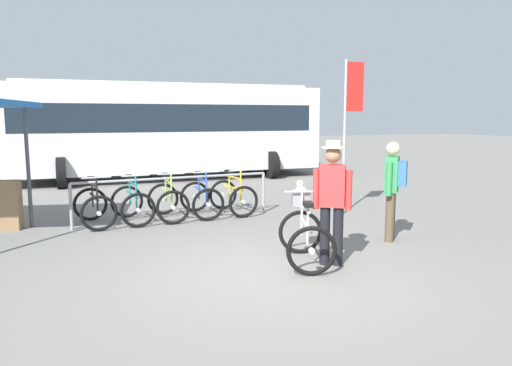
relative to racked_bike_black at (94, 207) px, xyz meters
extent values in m
plane|color=slate|center=(2.09, -3.68, -0.37)|extent=(80.00, 80.00, 0.00)
cylinder|color=#99999E|center=(-0.41, -0.21, 0.06)|extent=(0.06, 0.06, 0.85)
cylinder|color=#99999E|center=(3.43, 0.06, 0.06)|extent=(0.06, 0.06, 0.85)
cylinder|color=#99999E|center=(1.51, -0.07, 0.48)|extent=(3.84, 0.32, 0.05)
torus|color=black|center=(-0.06, 0.51, -0.04)|extent=(0.66, 0.15, 0.66)
cylinder|color=#B7B7BC|center=(-0.06, 0.51, -0.04)|extent=(0.09, 0.07, 0.08)
torus|color=black|center=(0.06, -0.51, -0.04)|extent=(0.66, 0.15, 0.66)
cylinder|color=#B7B7BC|center=(0.06, -0.51, -0.04)|extent=(0.09, 0.07, 0.08)
cube|color=black|center=(0.00, 0.00, 0.19)|extent=(0.14, 0.92, 0.04)
cube|color=black|center=(0.01, -0.05, 0.41)|extent=(0.11, 0.61, 0.04)
cylinder|color=black|center=(-0.02, 0.18, 0.24)|extent=(0.03, 0.03, 0.55)
cube|color=black|center=(-0.02, 0.18, 0.51)|extent=(0.15, 0.25, 0.06)
cylinder|color=black|center=(0.04, -0.38, 0.28)|extent=(0.03, 0.03, 0.63)
cylinder|color=#B7B7BC|center=(0.04, -0.38, 0.59)|extent=(0.52, 0.09, 0.03)
torus|color=black|center=(0.65, 0.56, -0.04)|extent=(0.66, 0.14, 0.66)
cylinder|color=#B7B7BC|center=(0.65, 0.56, -0.04)|extent=(0.09, 0.07, 0.08)
torus|color=black|center=(0.75, -0.46, -0.04)|extent=(0.66, 0.14, 0.66)
cylinder|color=#B7B7BC|center=(0.75, -0.46, -0.04)|extent=(0.09, 0.07, 0.08)
cube|color=teal|center=(0.70, 0.05, 0.19)|extent=(0.13, 0.92, 0.04)
cube|color=teal|center=(0.70, 0.00, 0.41)|extent=(0.10, 0.61, 0.04)
cylinder|color=teal|center=(0.68, 0.23, 0.24)|extent=(0.03, 0.03, 0.55)
cube|color=black|center=(0.68, 0.23, 0.51)|extent=(0.14, 0.25, 0.06)
cylinder|color=teal|center=(0.74, -0.34, 0.28)|extent=(0.03, 0.03, 0.63)
cylinder|color=#B7B7BC|center=(0.74, -0.34, 0.59)|extent=(0.52, 0.08, 0.03)
torus|color=black|center=(1.39, 0.61, -0.04)|extent=(0.66, 0.10, 0.66)
cylinder|color=#B7B7BC|center=(1.39, 0.61, -0.04)|extent=(0.08, 0.06, 0.08)
torus|color=black|center=(1.41, -0.41, -0.04)|extent=(0.66, 0.10, 0.66)
cylinder|color=#B7B7BC|center=(1.41, -0.41, -0.04)|extent=(0.08, 0.06, 0.08)
cube|color=#9ED14C|center=(1.40, 0.10, 0.19)|extent=(0.05, 0.92, 0.04)
cube|color=#9ED14C|center=(1.40, 0.05, 0.41)|extent=(0.05, 0.61, 0.04)
cylinder|color=#9ED14C|center=(1.39, 0.28, 0.24)|extent=(0.03, 0.03, 0.55)
cube|color=black|center=(1.39, 0.28, 0.51)|extent=(0.12, 0.24, 0.06)
cylinder|color=#9ED14C|center=(1.40, -0.29, 0.28)|extent=(0.03, 0.03, 0.63)
cylinder|color=#B7B7BC|center=(1.40, -0.29, 0.59)|extent=(0.52, 0.04, 0.03)
torus|color=black|center=(2.08, 0.66, -0.04)|extent=(0.66, 0.11, 0.66)
cylinder|color=#B7B7BC|center=(2.08, 0.66, -0.04)|extent=(0.08, 0.07, 0.08)
torus|color=black|center=(2.11, -0.36, -0.04)|extent=(0.66, 0.11, 0.66)
cylinder|color=#B7B7BC|center=(2.11, -0.36, -0.04)|extent=(0.08, 0.07, 0.08)
cube|color=#2D56B7|center=(2.09, 0.15, 0.19)|extent=(0.06, 0.92, 0.04)
cube|color=#2D56B7|center=(2.10, 0.10, 0.41)|extent=(0.05, 0.61, 0.04)
cylinder|color=#2D56B7|center=(2.09, 0.33, 0.24)|extent=(0.03, 0.03, 0.55)
cube|color=black|center=(2.09, 0.33, 0.51)|extent=(0.13, 0.24, 0.06)
cylinder|color=#2D56B7|center=(2.10, -0.24, 0.28)|extent=(0.03, 0.03, 0.63)
cylinder|color=#B7B7BC|center=(2.10, -0.24, 0.59)|extent=(0.52, 0.04, 0.03)
torus|color=black|center=(2.73, 0.70, -0.04)|extent=(0.66, 0.16, 0.66)
cylinder|color=#B7B7BC|center=(2.73, 0.70, -0.04)|extent=(0.09, 0.07, 0.08)
torus|color=black|center=(2.86, -0.31, -0.04)|extent=(0.66, 0.16, 0.66)
cylinder|color=#B7B7BC|center=(2.86, -0.31, -0.04)|extent=(0.09, 0.07, 0.08)
cube|color=yellow|center=(2.79, 0.19, 0.19)|extent=(0.15, 0.92, 0.04)
cube|color=yellow|center=(2.80, 0.15, 0.41)|extent=(0.11, 0.61, 0.04)
cylinder|color=yellow|center=(2.77, 0.38, 0.24)|extent=(0.03, 0.03, 0.55)
cube|color=black|center=(2.77, 0.38, 0.51)|extent=(0.15, 0.25, 0.06)
cylinder|color=yellow|center=(2.84, -0.19, 0.28)|extent=(0.03, 0.03, 0.63)
cylinder|color=#B7B7BC|center=(2.84, -0.19, 0.59)|extent=(0.52, 0.09, 0.03)
torus|color=black|center=(2.51, -3.99, -0.04)|extent=(0.65, 0.26, 0.66)
cylinder|color=#B7B7BC|center=(2.51, -3.99, -0.04)|extent=(0.09, 0.08, 0.08)
torus|color=black|center=(2.82, -3.02, -0.04)|extent=(0.65, 0.26, 0.66)
cylinder|color=#B7B7BC|center=(2.82, -3.02, -0.04)|extent=(0.09, 0.08, 0.08)
cube|color=silver|center=(2.67, -3.51, 0.19)|extent=(0.31, 0.89, 0.04)
cube|color=silver|center=(2.68, -3.46, 0.41)|extent=(0.22, 0.59, 0.04)
cylinder|color=silver|center=(2.61, -3.68, 0.24)|extent=(0.03, 0.03, 0.55)
cube|color=black|center=(2.61, -3.68, 0.51)|extent=(0.19, 0.27, 0.06)
cylinder|color=silver|center=(2.79, -3.14, 0.28)|extent=(0.03, 0.03, 0.63)
cylinder|color=#B7B7BC|center=(2.79, -3.14, 0.59)|extent=(0.50, 0.18, 0.03)
cube|color=gray|center=(2.83, -3.00, 0.47)|extent=(0.31, 0.27, 0.22)
ellipsoid|color=beige|center=(2.83, -3.00, 0.57)|extent=(0.22, 0.21, 0.16)
sphere|color=beige|center=(2.85, -2.93, 0.67)|extent=(0.11, 0.11, 0.11)
cylinder|color=black|center=(3.06, -3.71, 0.04)|extent=(0.14, 0.14, 0.82)
cylinder|color=black|center=(2.91, -3.61, 0.04)|extent=(0.14, 0.14, 0.82)
cube|color=red|center=(2.99, -3.66, 0.74)|extent=(0.39, 0.36, 0.58)
cylinder|color=red|center=(3.16, -3.80, 0.69)|extent=(0.09, 0.09, 0.55)
cylinder|color=red|center=(2.79, -3.56, 0.69)|extent=(0.09, 0.09, 0.55)
sphere|color=#9E7051|center=(2.99, -3.66, 1.16)|extent=(0.22, 0.22, 0.22)
cylinder|color=beige|center=(2.99, -3.66, 1.26)|extent=(0.32, 0.32, 0.02)
cylinder|color=beige|center=(2.99, -3.66, 1.31)|extent=(0.20, 0.20, 0.09)
cylinder|color=brown|center=(4.49, -2.92, 0.04)|extent=(0.14, 0.14, 0.82)
cylinder|color=brown|center=(4.61, -2.79, 0.04)|extent=(0.14, 0.14, 0.82)
cube|color=#338C4C|center=(4.55, -2.86, 0.74)|extent=(0.38, 0.39, 0.58)
cylinder|color=#338C4C|center=(4.39, -3.00, 0.69)|extent=(0.09, 0.09, 0.55)
cylinder|color=#338C4C|center=(4.68, -2.68, 0.69)|extent=(0.09, 0.09, 0.55)
sphere|color=beige|center=(4.55, -2.86, 1.16)|extent=(0.22, 0.22, 0.22)
cube|color=#3366B2|center=(4.67, -2.96, 0.76)|extent=(0.28, 0.29, 0.40)
cube|color=silver|center=(2.54, 6.55, 1.28)|extent=(10.00, 2.52, 2.70)
cube|color=#19232D|center=(2.54, 6.55, 1.63)|extent=(9.20, 2.54, 0.84)
cube|color=silver|center=(2.54, 6.55, 2.67)|extent=(9.00, 2.27, 0.08)
cylinder|color=black|center=(-0.71, 5.30, 0.08)|extent=(0.25, 0.90, 0.90)
cylinder|color=black|center=(-0.71, 7.80, 0.08)|extent=(0.25, 0.90, 0.90)
cylinder|color=black|center=(5.79, 5.29, 0.08)|extent=(0.25, 0.90, 0.90)
cylinder|color=black|center=(5.79, 7.79, 0.08)|extent=(0.25, 0.90, 0.90)
cylinder|color=#4C4C51|center=(-1.11, 0.32, 0.73)|extent=(0.07, 0.07, 2.20)
cylinder|color=#B2B2B7|center=(4.95, -0.68, 1.23)|extent=(0.05, 0.05, 3.20)
cube|color=red|center=(5.17, -0.68, 2.28)|extent=(0.40, 0.03, 1.00)
camera|label=1|loc=(-0.25, -9.32, 1.68)|focal=33.52mm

